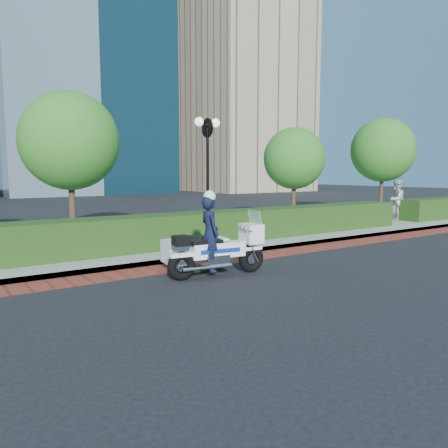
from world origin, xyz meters
TOP-DOWN VIEW (x-y plane):
  - ground at (0.00, 0.00)m, footprint 120.00×120.00m
  - brick_strip at (0.00, 1.50)m, footprint 60.00×1.00m
  - sidewalk at (0.00, 6.00)m, footprint 60.00×8.00m
  - hedge_main at (0.00, 3.60)m, footprint 18.00×1.20m
  - lamppost at (1.00, 5.20)m, footprint 1.02×0.70m
  - tree_b at (-3.50, 6.50)m, footprint 3.20×3.20m
  - tree_c at (6.50, 6.50)m, footprint 2.80×2.80m
  - tree_d at (13.00, 6.50)m, footprint 3.40×3.40m
  - tower_right at (28.00, 38.00)m, footprint 14.00×12.00m
  - police_motorcycle at (-2.02, 0.46)m, footprint 2.49×1.90m
  - pedestrian at (11.09, 4.27)m, footprint 0.98×0.79m

SIDE VIEW (x-z plane):
  - ground at x=0.00m, z-range 0.00..0.00m
  - brick_strip at x=0.00m, z-range 0.00..0.01m
  - sidewalk at x=0.00m, z-range 0.00..0.15m
  - hedge_main at x=0.00m, z-range 0.15..1.15m
  - police_motorcycle at x=-2.02m, z-range -0.32..1.70m
  - pedestrian at x=11.09m, z-range 0.15..2.08m
  - lamppost at x=1.00m, z-range 0.85..5.06m
  - tree_c at x=6.50m, z-range 0.90..5.20m
  - tree_b at x=-3.50m, z-range 0.99..5.88m
  - tree_d at x=13.00m, z-range 1.03..6.19m
  - tower_right at x=28.00m, z-range 0.00..28.00m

